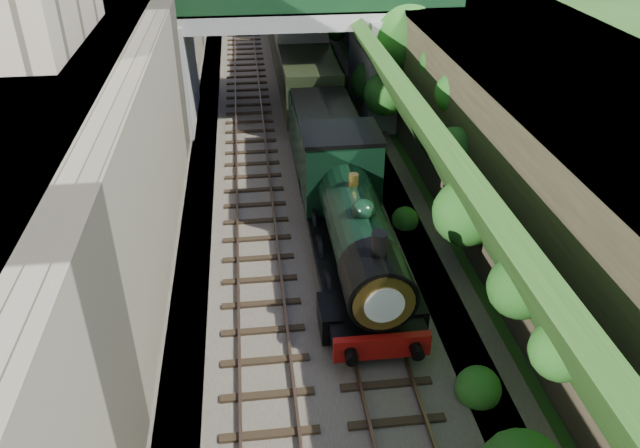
% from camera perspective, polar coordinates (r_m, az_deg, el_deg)
% --- Properties ---
extents(trackbed, '(10.00, 90.00, 0.20)m').
position_cam_1_polar(trackbed, '(31.28, -2.63, 7.35)').
color(trackbed, '#473F38').
rests_on(trackbed, ground).
extents(retaining_wall, '(1.00, 90.00, 7.00)m').
position_cam_1_polar(retaining_wall, '(30.21, -13.50, 12.57)').
color(retaining_wall, '#756B56').
rests_on(retaining_wall, ground).
extents(street_plateau_left, '(6.00, 90.00, 7.00)m').
position_cam_1_polar(street_plateau_left, '(30.80, -20.10, 11.91)').
color(street_plateau_left, '#262628').
rests_on(street_plateau_left, ground).
extents(street_plateau_right, '(8.00, 90.00, 6.25)m').
position_cam_1_polar(street_plateau_right, '(32.26, 14.75, 12.87)').
color(street_plateau_right, '#262628').
rests_on(street_plateau_right, ground).
extents(embankment_slope, '(4.77, 90.00, 6.47)m').
position_cam_1_polar(embankment_slope, '(30.34, 7.03, 11.81)').
color(embankment_slope, '#1E4714').
rests_on(embankment_slope, ground).
extents(track_left, '(2.50, 90.00, 0.20)m').
position_cam_1_polar(track_left, '(31.15, -6.33, 7.38)').
color(track_left, black).
rests_on(track_left, trackbed).
extents(track_right, '(2.50, 90.00, 0.20)m').
position_cam_1_polar(track_right, '(31.32, -0.43, 7.70)').
color(track_right, black).
rests_on(track_right, trackbed).
extents(road_bridge, '(16.00, 6.40, 7.25)m').
position_cam_1_polar(road_bridge, '(33.82, -1.71, 16.33)').
color(road_bridge, gray).
rests_on(road_bridge, ground).
extents(tree, '(3.60, 3.80, 6.60)m').
position_cam_1_polar(tree, '(32.46, 7.80, 16.49)').
color(tree, black).
rests_on(tree, ground).
extents(locomotive, '(3.10, 10.23, 3.83)m').
position_cam_1_polar(locomotive, '(20.81, 3.04, -0.08)').
color(locomotive, black).
rests_on(locomotive, trackbed).
extents(tender, '(2.70, 6.00, 3.05)m').
position_cam_1_polar(tender, '(27.42, 0.45, 7.32)').
color(tender, black).
rests_on(tender, trackbed).
extents(coach_front, '(2.90, 18.00, 3.70)m').
position_cam_1_polar(coach_front, '(39.10, -1.99, 15.27)').
color(coach_front, black).
rests_on(coach_front, trackbed).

